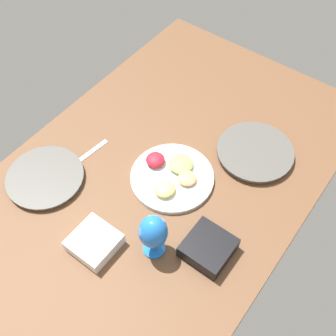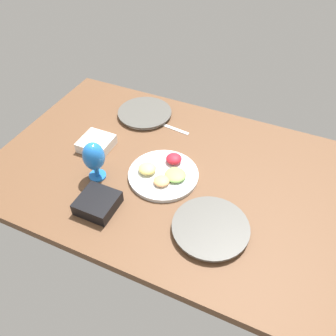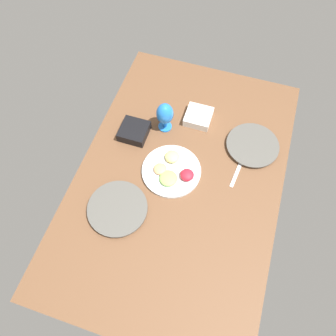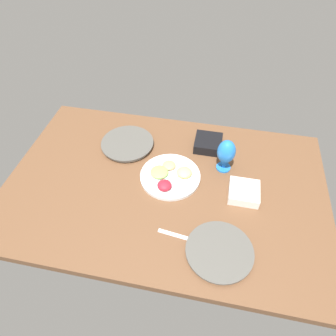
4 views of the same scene
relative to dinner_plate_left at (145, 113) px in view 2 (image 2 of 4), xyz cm
name	(u,v)px [view 2 (image 2 of 4)]	position (x,y,z in cm)	size (l,w,h in cm)	color
ground_plane	(171,173)	(29.90, -32.29, -3.16)	(160.00, 104.00, 4.00)	brown
dinner_plate_left	(145,113)	(0.00, 0.00, 0.00)	(28.48, 28.48, 2.23)	silver
dinner_plate_right	(211,228)	(56.49, -55.79, 0.23)	(29.46, 29.46, 2.67)	silver
fruit_platter	(164,173)	(28.28, -36.93, 0.44)	(30.76, 30.76, 5.43)	silver
hurricane_glass_blue	(94,157)	(2.00, -49.20, 10.15)	(9.32, 9.32, 18.64)	blue
square_bowl_black	(98,203)	(11.83, -63.86, 1.89)	(14.89, 14.89, 5.48)	black
square_bowl_white	(96,143)	(-8.87, -32.85, 1.55)	(14.38, 14.38, 4.86)	white
fork_by_left_plate	(173,128)	(18.38, -4.48, -0.86)	(18.00, 1.80, 0.60)	silver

